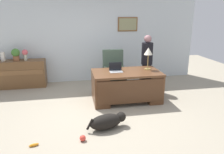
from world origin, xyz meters
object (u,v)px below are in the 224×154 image
object	(u,v)px
laptop	(116,69)
dog_toy_ball	(83,138)
dog_lying	(108,121)
dog_toy_bone	(34,145)
desk_lamp	(148,53)
person_standing	(147,62)
desk	(126,85)
armchair	(114,72)
potted_plant	(16,54)
vase_empty	(3,57)
vase_with_flowers	(25,54)
credenza	(20,74)

from	to	relation	value
laptop	dog_toy_ball	world-z (taller)	laptop
dog_lying	dog_toy_bone	xyz separation A→B (m)	(-1.34, -0.36, -0.13)
desk_lamp	dog_toy_ball	world-z (taller)	desk_lamp
person_standing	dog_toy_bone	distance (m)	3.78
person_standing	desk	bearing A→B (deg)	-136.69
armchair	laptop	world-z (taller)	armchair
desk	potted_plant	xyz separation A→B (m)	(-2.95, 1.65, 0.60)
vase_empty	potted_plant	bearing A→B (deg)	0.00
desk	person_standing	bearing A→B (deg)	43.31
desk	armchair	bearing A→B (deg)	98.38
vase_empty	desk	bearing A→B (deg)	-26.44
armchair	vase_with_flowers	distance (m)	2.69
desk	potted_plant	world-z (taller)	potted_plant
laptop	vase_empty	distance (m)	3.43
armchair	desk_lamp	world-z (taller)	desk_lamp
credenza	desk_lamp	xyz separation A→B (m)	(3.51, -1.51, 0.80)
dog_toy_ball	vase_with_flowers	bearing A→B (deg)	114.27
person_standing	vase_empty	size ratio (longest dim) A/B	5.88
desk_lamp	potted_plant	world-z (taller)	desk_lamp
vase_empty	laptop	bearing A→B (deg)	-27.14
dog_toy_ball	dog_toy_bone	xyz separation A→B (m)	(-0.83, -0.01, -0.03)
person_standing	dog_lying	bearing A→B (deg)	-126.10
dog_lying	dog_toy_bone	size ratio (longest dim) A/B	4.80
vase_with_flowers	desk	bearing A→B (deg)	-31.44
dog_lying	dog_toy_bone	world-z (taller)	dog_lying
vase_with_flowers	dog_toy_bone	xyz separation A→B (m)	(0.65, -3.30, -1.00)
credenza	potted_plant	distance (m)	0.61
armchair	vase_empty	world-z (taller)	armchair
credenza	dog_toy_bone	world-z (taller)	credenza
laptop	desk_lamp	bearing A→B (deg)	3.31
credenza	vase_with_flowers	size ratio (longest dim) A/B	4.71
vase_empty	armchair	bearing A→B (deg)	-12.24
desk	person_standing	world-z (taller)	person_standing
dog_lying	desk_lamp	world-z (taller)	desk_lamp
person_standing	vase_with_flowers	world-z (taller)	person_standing
armchair	dog_toy_ball	world-z (taller)	armchair
desk_lamp	vase_empty	size ratio (longest dim) A/B	2.11
person_standing	dog_toy_ball	size ratio (longest dim) A/B	14.52
armchair	laptop	size ratio (longest dim) A/B	3.61
desk	person_standing	xyz separation A→B (m)	(0.78, 0.73, 0.40)
desk	vase_empty	distance (m)	3.74
armchair	potted_plant	bearing A→B (deg)	166.25
person_standing	laptop	size ratio (longest dim) A/B	4.98
vase_empty	dog_toy_ball	world-z (taller)	vase_empty
dog_lying	desk_lamp	distance (m)	2.20
vase_with_flowers	dog_toy_bone	size ratio (longest dim) A/B	1.92
laptop	potted_plant	size ratio (longest dim) A/B	0.89
credenza	desk_lamp	size ratio (longest dim) A/B	2.69
credenza	potted_plant	size ratio (longest dim) A/B	4.26
desk	dog_toy_bone	world-z (taller)	desk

